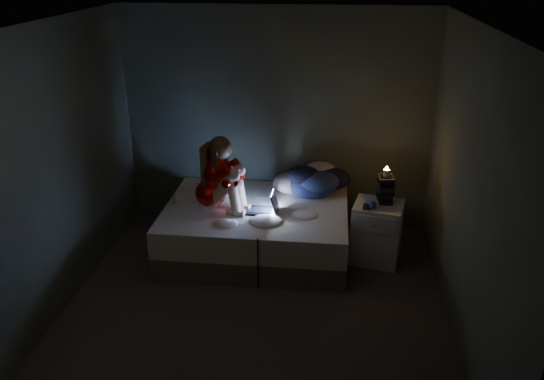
# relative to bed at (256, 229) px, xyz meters

# --- Properties ---
(floor) EXTENTS (3.60, 3.80, 0.02)m
(floor) POSITION_rel_bed_xyz_m (0.14, -1.10, -0.28)
(floor) COLOR black
(floor) RESTS_ON ground
(ceiling) EXTENTS (3.60, 3.80, 0.02)m
(ceiling) POSITION_rel_bed_xyz_m (0.14, -1.10, 2.34)
(ceiling) COLOR silver
(ceiling) RESTS_ON ground
(wall_back) EXTENTS (3.60, 0.02, 2.60)m
(wall_back) POSITION_rel_bed_xyz_m (0.14, 0.81, 1.03)
(wall_back) COLOR #383A36
(wall_back) RESTS_ON ground
(wall_front) EXTENTS (3.60, 0.02, 2.60)m
(wall_front) POSITION_rel_bed_xyz_m (0.14, -3.01, 1.03)
(wall_front) COLOR #383A36
(wall_front) RESTS_ON ground
(wall_left) EXTENTS (0.02, 3.80, 2.60)m
(wall_left) POSITION_rel_bed_xyz_m (-1.67, -1.10, 1.03)
(wall_left) COLOR #383A36
(wall_left) RESTS_ON ground
(wall_right) EXTENTS (0.02, 3.80, 2.60)m
(wall_right) POSITION_rel_bed_xyz_m (1.95, -1.10, 1.03)
(wall_right) COLOR #383A36
(wall_right) RESTS_ON ground
(bed) EXTENTS (1.99, 1.49, 0.55)m
(bed) POSITION_rel_bed_xyz_m (0.00, 0.00, 0.00)
(bed) COLOR beige
(bed) RESTS_ON ground
(pillow) EXTENTS (0.50, 0.35, 0.14)m
(pillow) POSITION_rel_bed_xyz_m (-0.65, 0.15, 0.35)
(pillow) COLOR silver
(pillow) RESTS_ON bed
(woman) EXTENTS (0.57, 0.44, 0.83)m
(woman) POSITION_rel_bed_xyz_m (-0.48, -0.08, 0.69)
(woman) COLOR #A80000
(woman) RESTS_ON bed
(laptop) EXTENTS (0.35, 0.25, 0.25)m
(laptop) POSITION_rel_bed_xyz_m (0.07, -0.12, 0.40)
(laptop) COLOR black
(laptop) RESTS_ON bed
(clothes_pile) EXTENTS (0.76, 0.68, 0.38)m
(clothes_pile) POSITION_rel_bed_xyz_m (0.58, 0.40, 0.46)
(clothes_pile) COLOR #17223D
(clothes_pile) RESTS_ON bed
(nightstand) EXTENTS (0.58, 0.54, 0.67)m
(nightstand) POSITION_rel_bed_xyz_m (1.32, -0.05, 0.06)
(nightstand) COLOR silver
(nightstand) RESTS_ON ground
(book_stack) EXTENTS (0.19, 0.25, 0.28)m
(book_stack) POSITION_rel_bed_xyz_m (1.38, 0.04, 0.54)
(book_stack) COLOR black
(book_stack) RESTS_ON nightstand
(candle) EXTENTS (0.07, 0.07, 0.08)m
(candle) POSITION_rel_bed_xyz_m (1.38, 0.04, 0.72)
(candle) COLOR beige
(candle) RESTS_ON book_stack
(phone) EXTENTS (0.08, 0.15, 0.01)m
(phone) POSITION_rel_bed_xyz_m (1.21, -0.17, 0.40)
(phone) COLOR black
(phone) RESTS_ON nightstand
(blue_orb) EXTENTS (0.08, 0.08, 0.08)m
(blue_orb) POSITION_rel_bed_xyz_m (1.27, -0.17, 0.44)
(blue_orb) COLOR navy
(blue_orb) RESTS_ON nightstand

